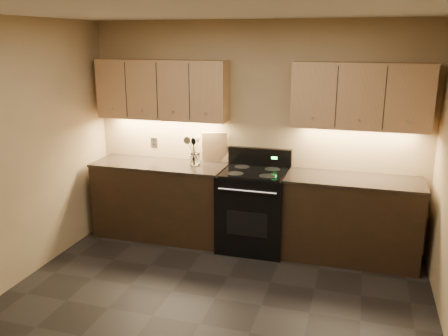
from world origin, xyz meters
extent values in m
plane|color=black|center=(0.00, 0.00, 0.00)|extent=(4.00, 4.00, 0.00)
plane|color=silver|center=(0.00, 0.00, 2.60)|extent=(4.00, 4.00, 0.00)
cube|color=tan|center=(0.00, 2.00, 1.30)|extent=(4.00, 0.04, 2.60)
cube|color=black|center=(-1.10, 1.70, 0.45)|extent=(1.60, 0.60, 0.90)
cube|color=#382C23|center=(-1.10, 1.70, 0.92)|extent=(1.62, 0.62, 0.03)
cube|color=black|center=(1.18, 1.70, 0.45)|extent=(1.44, 0.60, 0.90)
cube|color=#382C23|center=(1.18, 1.70, 0.92)|extent=(1.46, 0.62, 0.03)
cube|color=black|center=(0.08, 1.68, 0.46)|extent=(0.76, 0.65, 0.92)
cube|color=black|center=(0.08, 1.68, 0.93)|extent=(0.70, 0.60, 0.01)
cube|color=black|center=(0.08, 1.96, 1.03)|extent=(0.76, 0.07, 0.22)
cube|color=#19FF33|center=(0.26, 1.92, 1.04)|extent=(0.06, 0.00, 0.03)
cylinder|color=silver|center=(0.08, 1.34, 0.80)|extent=(0.65, 0.02, 0.02)
cube|color=black|center=(0.08, 1.35, 0.41)|extent=(0.46, 0.00, 0.28)
cylinder|color=black|center=(-0.10, 1.53, 0.93)|extent=(0.18, 0.18, 0.00)
cylinder|color=black|center=(0.26, 1.53, 0.93)|extent=(0.18, 0.18, 0.00)
cylinder|color=black|center=(-0.10, 1.82, 0.93)|extent=(0.18, 0.18, 0.00)
cylinder|color=black|center=(0.26, 1.82, 0.93)|extent=(0.18, 0.18, 0.00)
cube|color=tan|center=(-1.10, 1.85, 1.80)|extent=(1.60, 0.30, 0.70)
cube|color=tan|center=(1.18, 1.85, 1.80)|extent=(1.44, 0.30, 0.70)
cube|color=#B2B5BA|center=(-1.30, 1.99, 1.12)|extent=(0.08, 0.01, 0.12)
cylinder|color=white|center=(-0.66, 1.75, 1.00)|extent=(0.15, 0.15, 0.15)
cylinder|color=white|center=(-0.66, 1.75, 0.94)|extent=(0.11, 0.11, 0.02)
cube|color=tan|center=(-0.48, 1.95, 1.12)|extent=(0.32, 0.17, 0.38)
camera|label=1|loc=(1.22, -3.39, 2.38)|focal=38.00mm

